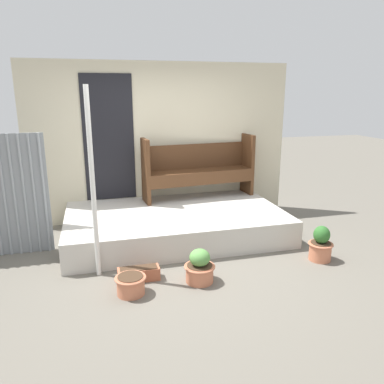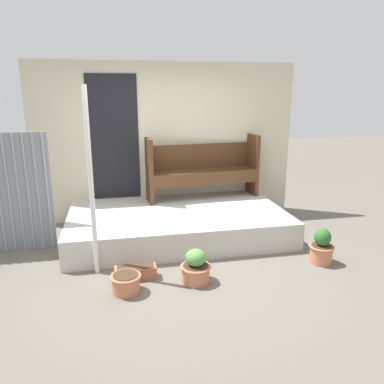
% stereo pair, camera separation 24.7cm
% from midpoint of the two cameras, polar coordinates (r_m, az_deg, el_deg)
% --- Properties ---
extents(ground_plane, '(24.00, 24.00, 0.00)m').
position_cam_midpoint_polar(ground_plane, '(4.89, -0.98, -10.74)').
color(ground_plane, '#666056').
extents(porch_slab, '(3.19, 1.86, 0.39)m').
position_cam_midpoint_polar(porch_slab, '(5.69, -1.00, -4.79)').
color(porch_slab, beige).
rests_on(porch_slab, ground_plane).
extents(house_wall, '(4.39, 0.08, 2.60)m').
position_cam_midpoint_polar(house_wall, '(6.34, -3.04, 7.59)').
color(house_wall, beige).
rests_on(house_wall, ground_plane).
extents(support_post, '(0.06, 0.06, 2.20)m').
position_cam_midpoint_polar(support_post, '(4.39, -13.59, 1.12)').
color(support_post, white).
rests_on(support_post, ground_plane).
extents(bench, '(1.90, 0.57, 1.03)m').
position_cam_midpoint_polar(bench, '(6.25, 2.76, 3.89)').
color(bench, '#4C2D19').
rests_on(bench, porch_slab).
extents(flower_pot_left, '(0.34, 0.34, 0.21)m').
position_cam_midpoint_polar(flower_pot_left, '(4.23, -8.35, -13.50)').
color(flower_pot_left, '#C67251').
rests_on(flower_pot_left, ground_plane).
extents(flower_pot_middle, '(0.36, 0.36, 0.40)m').
position_cam_midpoint_polar(flower_pot_middle, '(4.37, 2.22, -11.49)').
color(flower_pot_middle, '#C67251').
rests_on(flower_pot_middle, ground_plane).
extents(flower_pot_right, '(0.32, 0.32, 0.47)m').
position_cam_midpoint_polar(flower_pot_right, '(5.12, 20.47, -8.01)').
color(flower_pot_right, '#C67251').
rests_on(flower_pot_right, ground_plane).
extents(planter_box_rect, '(0.48, 0.17, 0.16)m').
position_cam_midpoint_polar(planter_box_rect, '(4.51, -7.02, -12.09)').
color(planter_box_rect, '#B26042').
rests_on(planter_box_rect, ground_plane).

